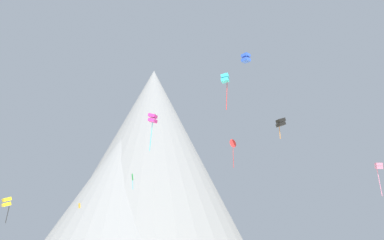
% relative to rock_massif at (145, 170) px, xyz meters
% --- Properties ---
extents(rock_massif, '(76.85, 76.85, 53.87)m').
position_rel_rock_massif_xyz_m(rock_massif, '(0.00, 0.00, 0.00)').
color(rock_massif, slate).
rests_on(rock_massif, ground_plane).
extents(kite_gold_low, '(0.53, 0.73, 0.97)m').
position_rel_rock_massif_xyz_m(kite_gold_low, '(-13.00, -39.67, -13.10)').
color(kite_gold_low, gold).
extents(kite_pink_low, '(1.01, 1.06, 4.91)m').
position_rel_rock_massif_xyz_m(kite_pink_low, '(32.48, -67.60, -9.10)').
color(kite_pink_low, pink).
extents(kite_red_mid, '(1.75, 1.34, 5.72)m').
position_rel_rock_massif_xyz_m(kite_red_mid, '(16.42, -42.28, -0.92)').
color(kite_red_mid, red).
extents(kite_magenta_mid, '(1.34, 1.30, 4.97)m').
position_rel_rock_massif_xyz_m(kite_magenta_mid, '(-0.60, -72.30, -4.27)').
color(kite_magenta_mid, '#D1339E').
extents(kite_blue_high, '(1.88, 1.89, 1.59)m').
position_rel_rock_massif_xyz_m(kite_blue_high, '(17.33, -51.53, 13.72)').
color(kite_blue_high, blue).
extents(kite_yellow_low, '(1.53, 1.49, 3.68)m').
position_rel_rock_massif_xyz_m(kite_yellow_low, '(-20.60, -61.35, -14.24)').
color(kite_yellow_low, yellow).
extents(kite_black_mid, '(1.44, 1.36, 3.28)m').
position_rel_rock_massif_xyz_m(kite_black_mid, '(19.11, -64.54, -2.15)').
color(kite_black_mid, black).
extents(kite_cyan_mid, '(1.35, 1.31, 5.07)m').
position_rel_rock_massif_xyz_m(kite_cyan_mid, '(8.96, -72.74, 1.51)').
color(kite_cyan_mid, '#33BCDB').
extents(kite_green_mid, '(0.40, 0.66, 2.87)m').
position_rel_rock_massif_xyz_m(kite_green_mid, '(-3.09, -47.00, -8.77)').
color(kite_green_mid, green).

